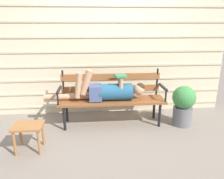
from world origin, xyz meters
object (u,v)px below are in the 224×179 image
(potted_plant, at_px, (183,104))
(park_bench, at_px, (112,95))
(reclining_person, at_px, (108,91))
(footstool, at_px, (28,130))

(potted_plant, bearing_deg, park_bench, 170.60)
(reclining_person, height_order, potted_plant, reclining_person)
(reclining_person, height_order, footstool, reclining_person)
(park_bench, bearing_deg, footstool, -147.09)
(footstool, height_order, potted_plant, potted_plant)
(potted_plant, bearing_deg, footstool, -166.53)
(park_bench, xyz_separation_m, reclining_person, (-0.06, -0.07, 0.10))
(park_bench, height_order, reclining_person, reclining_person)
(park_bench, xyz_separation_m, footstool, (-1.18, -0.76, -0.20))
(park_bench, xyz_separation_m, potted_plant, (1.19, -0.20, -0.12))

